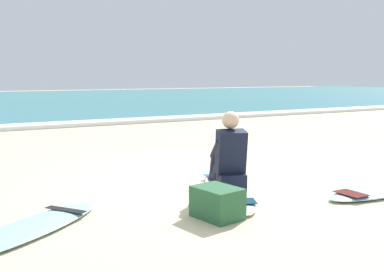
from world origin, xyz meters
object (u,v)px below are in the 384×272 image
(surfboard_main, at_px, (228,188))
(beach_bag, at_px, (217,203))
(surfer_seated, at_px, (229,159))
(surfboard_spare_near, at_px, (27,229))
(surfboard_spare_far, at_px, (383,190))

(surfboard_main, xyz_separation_m, beach_bag, (-0.70, -0.84, 0.12))
(surfboard_main, bearing_deg, beach_bag, -129.94)
(surfer_seated, bearing_deg, surfboard_spare_near, -174.29)
(surfboard_main, height_order, surfboard_spare_far, same)
(surfboard_main, distance_m, surfboard_spare_far, 1.92)
(surfboard_main, xyz_separation_m, surfboard_spare_far, (1.63, -1.01, 0.00))
(surfboard_main, relative_size, surfboard_spare_near, 1.21)
(beach_bag, bearing_deg, surfboard_spare_far, -4.36)
(surfer_seated, distance_m, beach_bag, 1.03)
(surfboard_spare_far, height_order, beach_bag, beach_bag)
(beach_bag, bearing_deg, surfboard_spare_near, 164.15)
(surfboard_spare_near, relative_size, beach_bag, 3.86)
(surfer_seated, distance_m, surfboard_spare_far, 1.96)
(surfboard_spare_near, height_order, beach_bag, beach_bag)
(surfboard_spare_far, bearing_deg, surfer_seated, 151.21)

